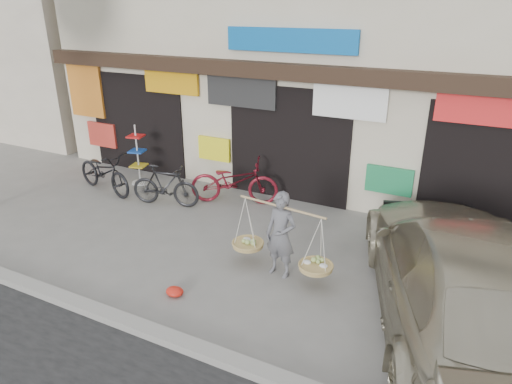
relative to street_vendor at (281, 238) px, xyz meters
The scene contains 11 objects.
ground 1.45m from the street_vendor, 165.97° to the right, with size 70.00×70.00×0.00m, color gray.
kerb 2.69m from the street_vendor, 117.98° to the right, with size 70.00×0.25×0.12m, color gray.
shophouse_block 6.81m from the street_vendor, 101.35° to the left, with size 14.00×6.32×7.00m.
neighbor_west 16.34m from the street_vendor, 155.56° to the left, with size 12.00×7.00×6.00m, color beige.
street_vendor is the anchor object (origin of this frame).
bike_0 5.70m from the street_vendor, 164.58° to the left, with size 0.70×2.02×1.06m, color black.
bike_1 3.91m from the street_vendor, 157.20° to the left, with size 0.47×1.65×0.99m, color black.
bike_2 3.26m from the street_vendor, 133.35° to the left, with size 0.72×2.08×1.09m, color maroon.
suv 2.93m from the street_vendor, ahead, with size 4.11×6.42×1.73m.
display_rack 5.61m from the street_vendor, 155.23° to the left, with size 0.45×0.45×1.59m.
red_bag 1.98m from the street_vendor, 133.37° to the right, with size 0.31×0.25×0.14m, color red.
Camera 1 is at (3.94, -6.05, 4.45)m, focal length 32.00 mm.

